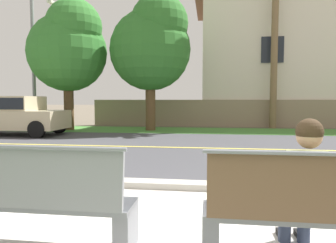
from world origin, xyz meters
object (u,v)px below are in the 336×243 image
(shade_tree_far_left, at_px, (69,47))
(shade_tree_left, at_px, (152,44))
(seated_person_olive, at_px, (304,183))
(bench_right, at_px, (307,215))
(bench_left, at_px, (41,202))
(streetlamp, at_px, (35,48))
(car_beige_near, at_px, (10,114))

(shade_tree_far_left, height_order, shade_tree_left, shade_tree_left)
(shade_tree_far_left, bearing_deg, seated_person_olive, -56.22)
(bench_right, bearing_deg, shade_tree_left, 106.78)
(bench_right, xyz_separation_m, seated_person_olive, (0.02, 0.17, 0.22))
(seated_person_olive, xyz_separation_m, shade_tree_far_left, (-7.20, 10.76, 3.15))
(bench_left, xyz_separation_m, bench_right, (2.37, 0.00, 0.00))
(streetlamp, bearing_deg, bench_right, -51.26)
(shade_tree_left, bearing_deg, shade_tree_far_left, -176.60)
(bench_left, distance_m, streetlamp, 13.45)
(shade_tree_far_left, xyz_separation_m, shade_tree_left, (3.81, 0.23, 0.07))
(bench_right, relative_size, shade_tree_left, 0.29)
(shade_tree_far_left, bearing_deg, bench_right, -56.70)
(bench_right, relative_size, streetlamp, 0.26)
(car_beige_near, height_order, streetlamp, streetlamp)
(bench_left, bearing_deg, streetlamp, 120.57)
(seated_person_olive, relative_size, streetlamp, 0.19)
(shade_tree_far_left, distance_m, shade_tree_left, 3.82)
(shade_tree_far_left, relative_size, shade_tree_left, 0.98)
(streetlamp, xyz_separation_m, shade_tree_left, (5.62, -0.05, 0.03))
(bench_left, distance_m, car_beige_near, 10.74)
(bench_left, distance_m, bench_right, 2.37)
(bench_right, height_order, shade_tree_far_left, shade_tree_far_left)
(bench_right, height_order, seated_person_olive, seated_person_olive)
(bench_right, xyz_separation_m, car_beige_near, (-8.66, 8.70, 0.40))
(seated_person_olive, distance_m, streetlamp, 14.59)
(seated_person_olive, bearing_deg, car_beige_near, 135.50)
(seated_person_olive, height_order, shade_tree_left, shade_tree_left)
(streetlamp, bearing_deg, shade_tree_far_left, -8.65)
(bench_right, xyz_separation_m, shade_tree_far_left, (-7.18, 10.92, 3.37))
(bench_right, bearing_deg, streetlamp, 128.74)
(bench_left, bearing_deg, car_beige_near, 125.89)
(streetlamp, bearing_deg, bench_left, -59.43)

